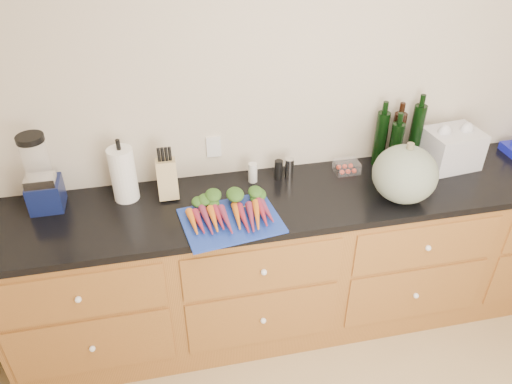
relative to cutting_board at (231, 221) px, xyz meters
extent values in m
cube|color=beige|center=(0.58, 0.48, 0.35)|extent=(4.10, 0.05, 2.60)
cube|color=brown|center=(0.58, 0.16, -0.50)|extent=(3.60, 0.60, 0.90)
cube|color=brown|center=(-0.77, -0.15, -0.23)|extent=(0.82, 0.01, 0.28)
sphere|color=white|center=(-0.77, -0.16, -0.23)|extent=(0.03, 0.03, 0.03)
cube|color=brown|center=(-0.77, -0.15, -0.59)|extent=(0.82, 0.01, 0.38)
sphere|color=white|center=(-0.77, -0.16, -0.59)|extent=(0.03, 0.03, 0.03)
cube|color=brown|center=(0.13, -0.15, -0.23)|extent=(0.82, 0.01, 0.28)
sphere|color=white|center=(0.13, -0.16, -0.23)|extent=(0.03, 0.03, 0.03)
cube|color=brown|center=(0.13, -0.15, -0.59)|extent=(0.82, 0.01, 0.38)
sphere|color=white|center=(0.13, -0.16, -0.59)|extent=(0.03, 0.03, 0.03)
cube|color=brown|center=(1.03, -0.15, -0.23)|extent=(0.82, 0.01, 0.28)
sphere|color=white|center=(1.03, -0.16, -0.23)|extent=(0.03, 0.03, 0.03)
cube|color=brown|center=(1.03, -0.15, -0.59)|extent=(0.82, 0.01, 0.38)
sphere|color=white|center=(1.03, -0.16, -0.59)|extent=(0.03, 0.03, 0.03)
cube|color=black|center=(0.58, 0.16, -0.03)|extent=(3.64, 0.62, 0.04)
cube|color=#17339D|center=(0.00, 0.00, 0.00)|extent=(0.52, 0.42, 0.01)
cone|color=orange|center=(-0.19, -0.02, 0.03)|extent=(0.04, 0.20, 0.04)
cone|color=maroon|center=(-0.15, -0.02, 0.03)|extent=(0.04, 0.20, 0.04)
cone|color=maroon|center=(-0.12, -0.02, 0.03)|extent=(0.04, 0.20, 0.04)
cone|color=orange|center=(-0.09, -0.02, 0.03)|extent=(0.04, 0.20, 0.04)
cone|color=maroon|center=(-0.06, -0.02, 0.03)|extent=(0.04, 0.20, 0.04)
cone|color=maroon|center=(-0.03, -0.02, 0.03)|extent=(0.04, 0.20, 0.04)
ellipsoid|color=#29521B|center=(-0.11, 0.13, 0.04)|extent=(0.20, 0.12, 0.06)
cone|color=orange|center=(0.03, -0.02, 0.03)|extent=(0.04, 0.20, 0.04)
cone|color=maroon|center=(0.06, -0.02, 0.03)|extent=(0.04, 0.20, 0.04)
cone|color=maroon|center=(0.09, -0.02, 0.03)|extent=(0.04, 0.20, 0.04)
cone|color=orange|center=(0.12, -0.02, 0.03)|extent=(0.04, 0.20, 0.04)
cone|color=maroon|center=(0.15, -0.02, 0.03)|extent=(0.04, 0.20, 0.04)
cone|color=maroon|center=(0.19, -0.02, 0.03)|extent=(0.04, 0.20, 0.04)
ellipsoid|color=#29521B|center=(0.11, 0.13, 0.04)|extent=(0.20, 0.12, 0.06)
ellipsoid|color=slate|center=(0.92, 0.02, 0.14)|extent=(0.34, 0.34, 0.30)
cube|color=#0E1643|center=(-0.90, 0.32, 0.07)|extent=(0.16, 0.16, 0.15)
cube|color=silver|center=(-0.90, 0.29, 0.17)|extent=(0.14, 0.10, 0.05)
cylinder|color=white|center=(-0.90, 0.32, 0.27)|extent=(0.13, 0.13, 0.21)
cylinder|color=black|center=(-0.90, 0.32, 0.39)|extent=(0.13, 0.13, 0.03)
cylinder|color=white|center=(-0.51, 0.32, 0.14)|extent=(0.13, 0.13, 0.30)
cube|color=tan|center=(-0.29, 0.30, 0.10)|extent=(0.10, 0.10, 0.21)
cylinder|color=silver|center=(0.18, 0.34, 0.05)|extent=(0.05, 0.05, 0.11)
cylinder|color=black|center=(0.33, 0.34, 0.05)|extent=(0.05, 0.05, 0.11)
cylinder|color=silver|center=(0.39, 0.34, 0.05)|extent=(0.05, 0.05, 0.12)
cube|color=white|center=(0.73, 0.33, 0.03)|extent=(0.14, 0.11, 0.06)
cylinder|color=black|center=(0.94, 0.38, 0.16)|extent=(0.07, 0.07, 0.33)
cylinder|color=black|center=(1.05, 0.39, 0.15)|extent=(0.07, 0.07, 0.31)
cylinder|color=black|center=(1.16, 0.38, 0.17)|extent=(0.07, 0.07, 0.35)
cylinder|color=black|center=(1.00, 0.31, 0.14)|extent=(0.07, 0.07, 0.28)
camera|label=1|loc=(-0.28, -1.95, 1.52)|focal=35.00mm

